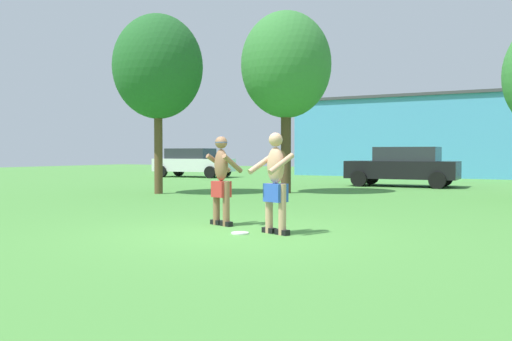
% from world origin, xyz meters
% --- Properties ---
extents(ground_plane, '(80.00, 80.00, 0.00)m').
position_xyz_m(ground_plane, '(0.00, 0.00, 0.00)').
color(ground_plane, '#4C8E3D').
extents(player_with_cap, '(0.62, 0.67, 1.68)m').
position_xyz_m(player_with_cap, '(-0.78, 0.80, 0.91)').
color(player_with_cap, black).
rests_on(player_with_cap, ground_plane).
extents(player_in_blue, '(0.73, 0.69, 1.70)m').
position_xyz_m(player_in_blue, '(0.60, 0.32, 0.90)').
color(player_in_blue, black).
rests_on(player_in_blue, ground_plane).
extents(frisbee, '(0.30, 0.30, 0.03)m').
position_xyz_m(frisbee, '(0.08, 0.04, 0.01)').
color(frisbee, white).
rests_on(frisbee, ground_plane).
extents(car_black_near_post, '(4.38, 2.19, 1.58)m').
position_xyz_m(car_black_near_post, '(-0.95, 14.36, 0.82)').
color(car_black_near_post, black).
rests_on(car_black_near_post, ground_plane).
extents(car_white_mid_lot, '(4.48, 2.42, 1.58)m').
position_xyz_m(car_white_mid_lot, '(-13.30, 17.07, 0.82)').
color(car_white_mid_lot, white).
rests_on(car_white_mid_lot, ground_plane).
extents(outbuilding_behind_lot, '(12.70, 6.98, 4.56)m').
position_xyz_m(outbuilding_behind_lot, '(-3.54, 25.77, 2.29)').
color(outbuilding_behind_lot, '#4C9ED1').
rests_on(outbuilding_behind_lot, ground_plane).
extents(tree_right_field, '(3.01, 3.01, 6.06)m').
position_xyz_m(tree_right_field, '(-3.42, 8.79, 4.26)').
color(tree_right_field, '#4C3823').
rests_on(tree_right_field, ground_plane).
extents(tree_behind_players, '(2.95, 2.95, 5.89)m').
position_xyz_m(tree_behind_players, '(-6.96, 6.46, 4.16)').
color(tree_behind_players, brown).
rests_on(tree_behind_players, ground_plane).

